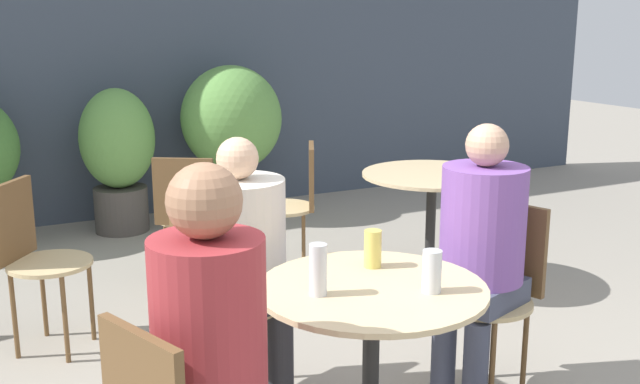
{
  "coord_description": "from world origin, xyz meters",
  "views": [
    {
      "loc": [
        -1.18,
        -2.02,
        1.64
      ],
      "look_at": [
        0.08,
        0.48,
        0.97
      ],
      "focal_mm": 42.0,
      "sensor_mm": 36.0,
      "label": 1
    }
  ],
  "objects_px": {
    "bistro_chair_0": "(496,281)",
    "potted_plant_2": "(232,126)",
    "beer_glass_2": "(373,249)",
    "beer_glass_0": "(318,270)",
    "bistro_chair_4": "(296,197)",
    "seated_person_1": "(243,253)",
    "seated_person_0": "(480,244)",
    "bistro_chair_3": "(189,210)",
    "seated_person_2": "(213,340)",
    "beer_glass_1": "(432,271)",
    "bistro_chair_1": "(221,283)",
    "cafe_table_near": "(371,336)",
    "bistro_chair_6": "(32,249)",
    "potted_plant_1": "(118,152)",
    "cafe_table_far": "(431,202)"
  },
  "relations": [
    {
      "from": "bistro_chair_0",
      "to": "beer_glass_0",
      "type": "distance_m",
      "value": 1.07
    },
    {
      "from": "beer_glass_1",
      "to": "cafe_table_far",
      "type": "bearing_deg",
      "value": 54.77
    },
    {
      "from": "beer_glass_2",
      "to": "cafe_table_near",
      "type": "bearing_deg",
      "value": -121.09
    },
    {
      "from": "bistro_chair_6",
      "to": "potted_plant_1",
      "type": "bearing_deg",
      "value": 13.59
    },
    {
      "from": "bistro_chair_0",
      "to": "beer_glass_1",
      "type": "xyz_separation_m",
      "value": [
        -0.64,
        -0.42,
        0.28
      ]
    },
    {
      "from": "cafe_table_near",
      "to": "bistro_chair_3",
      "type": "relative_size",
      "value": 0.94
    },
    {
      "from": "bistro_chair_1",
      "to": "bistro_chair_3",
      "type": "bearing_deg",
      "value": 59.71
    },
    {
      "from": "seated_person_2",
      "to": "seated_person_1",
      "type": "bearing_deg",
      "value": -45.2
    },
    {
      "from": "bistro_chair_0",
      "to": "bistro_chair_4",
      "type": "bearing_deg",
      "value": 164.31
    },
    {
      "from": "beer_glass_1",
      "to": "beer_glass_2",
      "type": "distance_m",
      "value": 0.32
    },
    {
      "from": "bistro_chair_3",
      "to": "bistro_chair_6",
      "type": "height_order",
      "value": "same"
    },
    {
      "from": "bistro_chair_0",
      "to": "potted_plant_2",
      "type": "height_order",
      "value": "potted_plant_2"
    },
    {
      "from": "bistro_chair_4",
      "to": "bistro_chair_6",
      "type": "bearing_deg",
      "value": -50.59
    },
    {
      "from": "cafe_table_near",
      "to": "bistro_chair_3",
      "type": "distance_m",
      "value": 2.03
    },
    {
      "from": "seated_person_2",
      "to": "beer_glass_1",
      "type": "height_order",
      "value": "seated_person_2"
    },
    {
      "from": "seated_person_1",
      "to": "seated_person_0",
      "type": "bearing_deg",
      "value": -44.88
    },
    {
      "from": "seated_person_0",
      "to": "beer_glass_2",
      "type": "xyz_separation_m",
      "value": [
        -0.55,
        -0.05,
        0.07
      ]
    },
    {
      "from": "beer_glass_0",
      "to": "seated_person_0",
      "type": "bearing_deg",
      "value": 14.43
    },
    {
      "from": "bistro_chair_6",
      "to": "seated_person_2",
      "type": "distance_m",
      "value": 1.93
    },
    {
      "from": "cafe_table_far",
      "to": "bistro_chair_0",
      "type": "relative_size",
      "value": 0.98
    },
    {
      "from": "bistro_chair_4",
      "to": "bistro_chair_3",
      "type": "bearing_deg",
      "value": -62.13
    },
    {
      "from": "bistro_chair_4",
      "to": "potted_plant_2",
      "type": "relative_size",
      "value": 0.68
    },
    {
      "from": "beer_glass_1",
      "to": "seated_person_2",
      "type": "bearing_deg",
      "value": -173.5
    },
    {
      "from": "potted_plant_2",
      "to": "potted_plant_1",
      "type": "bearing_deg",
      "value": 177.23
    },
    {
      "from": "beer_glass_0",
      "to": "beer_glass_1",
      "type": "xyz_separation_m",
      "value": [
        0.35,
        -0.15,
        -0.02
      ]
    },
    {
      "from": "seated_person_1",
      "to": "seated_person_2",
      "type": "distance_m",
      "value": 0.98
    },
    {
      "from": "beer_glass_0",
      "to": "bistro_chair_3",
      "type": "bearing_deg",
      "value": 85.33
    },
    {
      "from": "bistro_chair_4",
      "to": "potted_plant_1",
      "type": "relative_size",
      "value": 0.77
    },
    {
      "from": "bistro_chair_4",
      "to": "beer_glass_2",
      "type": "height_order",
      "value": "beer_glass_2"
    },
    {
      "from": "bistro_chair_0",
      "to": "seated_person_1",
      "type": "relative_size",
      "value": 0.73
    },
    {
      "from": "cafe_table_near",
      "to": "bistro_chair_3",
      "type": "bearing_deg",
      "value": 91.1
    },
    {
      "from": "seated_person_2",
      "to": "potted_plant_1",
      "type": "bearing_deg",
      "value": -27.52
    },
    {
      "from": "beer_glass_2",
      "to": "beer_glass_0",
      "type": "bearing_deg",
      "value": -151.9
    },
    {
      "from": "bistro_chair_3",
      "to": "seated_person_1",
      "type": "height_order",
      "value": "seated_person_1"
    },
    {
      "from": "bistro_chair_3",
      "to": "seated_person_1",
      "type": "distance_m",
      "value": 1.41
    },
    {
      "from": "seated_person_0",
      "to": "beer_glass_0",
      "type": "height_order",
      "value": "seated_person_0"
    },
    {
      "from": "bistro_chair_6",
      "to": "seated_person_0",
      "type": "bearing_deg",
      "value": -95.03
    },
    {
      "from": "bistro_chair_0",
      "to": "beer_glass_2",
      "type": "bearing_deg",
      "value": -100.86
    },
    {
      "from": "bistro_chair_0",
      "to": "bistro_chair_6",
      "type": "bearing_deg",
      "value": -148.13
    },
    {
      "from": "bistro_chair_3",
      "to": "bistro_chair_4",
      "type": "height_order",
      "value": "same"
    },
    {
      "from": "bistro_chair_4",
      "to": "seated_person_2",
      "type": "bearing_deg",
      "value": -4.36
    },
    {
      "from": "beer_glass_0",
      "to": "beer_glass_2",
      "type": "distance_m",
      "value": 0.35
    },
    {
      "from": "beer_glass_1",
      "to": "potted_plant_1",
      "type": "xyz_separation_m",
      "value": [
        -0.26,
        3.74,
        -0.18
      ]
    },
    {
      "from": "cafe_table_far",
      "to": "bistro_chair_3",
      "type": "bearing_deg",
      "value": 157.54
    },
    {
      "from": "bistro_chair_6",
      "to": "seated_person_2",
      "type": "bearing_deg",
      "value": -134.34
    },
    {
      "from": "seated_person_1",
      "to": "beer_glass_0",
      "type": "height_order",
      "value": "seated_person_1"
    },
    {
      "from": "bistro_chair_0",
      "to": "beer_glass_0",
      "type": "xyz_separation_m",
      "value": [
        -0.99,
        -0.27,
        0.29
      ]
    },
    {
      "from": "seated_person_0",
      "to": "seated_person_1",
      "type": "distance_m",
      "value": 0.98
    },
    {
      "from": "cafe_table_near",
      "to": "bistro_chair_3",
      "type": "xyz_separation_m",
      "value": [
        -0.04,
        2.03,
        -0.02
      ]
    },
    {
      "from": "seated_person_0",
      "to": "beer_glass_0",
      "type": "distance_m",
      "value": 0.89
    }
  ]
}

